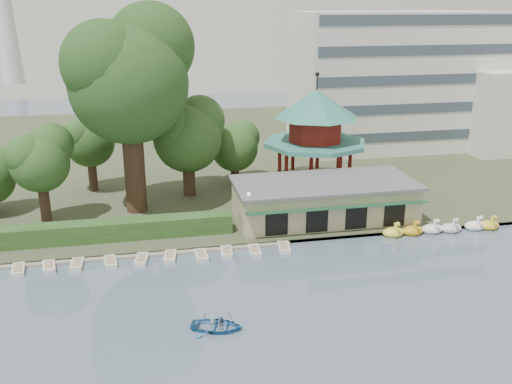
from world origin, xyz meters
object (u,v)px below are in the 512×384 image
object	(u,v)px
rowboat_with_passengers	(217,323)
dock	(104,257)
boathouse	(324,199)
pavilion	(315,129)
big_tree	(129,73)

from	to	relation	value
rowboat_with_passengers	dock	bearing A→B (deg)	121.13
boathouse	pavilion	size ratio (longest dim) A/B	1.38
boathouse	big_tree	distance (m)	23.50
boathouse	rowboat_with_passengers	xyz separation A→B (m)	(-13.73, -18.47, -1.84)
boathouse	rowboat_with_passengers	distance (m)	23.08
dock	pavilion	size ratio (longest dim) A/B	2.52
boathouse	pavilion	world-z (taller)	pavilion
dock	rowboat_with_passengers	bearing A→B (deg)	-58.87
rowboat_with_passengers	pavilion	bearing A→B (deg)	61.10
pavilion	big_tree	world-z (taller)	big_tree
pavilion	big_tree	bearing A→B (deg)	-169.65
big_tree	pavilion	bearing A→B (deg)	10.35
boathouse	pavilion	distance (m)	11.43
dock	big_tree	distance (m)	18.75
pavilion	rowboat_with_passengers	bearing A→B (deg)	-118.90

